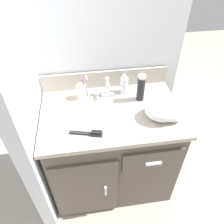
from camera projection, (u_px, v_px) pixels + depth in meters
ground_plane at (112, 178)px, 1.91m from camera, size 6.00×6.00×0.00m
wall_back at (104, 41)px, 1.43m from camera, size 1.08×0.08×2.20m
wall_left at (16, 74)px, 1.13m from camera, size 0.08×0.66×2.20m
vanity at (111, 149)px, 1.64m from camera, size 0.90×0.60×0.78m
backsplash at (106, 79)px, 1.56m from camera, size 0.90×0.02×0.13m
sink_faucet at (108, 89)px, 1.49m from camera, size 0.09×0.09×0.14m
toothbrush_cup at (82, 91)px, 1.47m from camera, size 0.08×0.06×0.17m
soap_dispenser at (124, 85)px, 1.51m from camera, size 0.05×0.06×0.15m
shaving_cream_can at (141, 88)px, 1.43m from camera, size 0.05×0.05×0.19m
hairbrush at (91, 133)px, 1.24m from camera, size 0.19×0.07×0.03m
hand_towel at (166, 111)px, 1.32m from camera, size 0.24×0.19×0.12m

